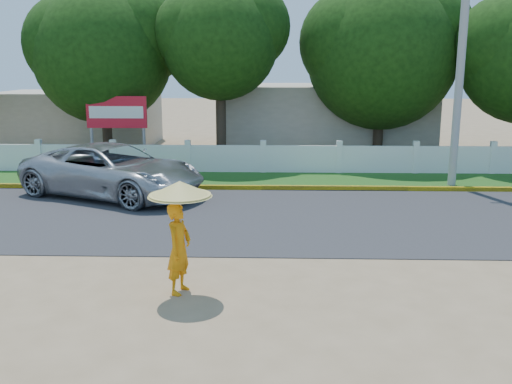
# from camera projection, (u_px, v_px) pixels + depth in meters

# --- Properties ---
(ground) EXTENTS (120.00, 120.00, 0.00)m
(ground) POSITION_uv_depth(u_px,v_px,m) (253.00, 274.00, 11.82)
(ground) COLOR #9E8460
(ground) RESTS_ON ground
(road) EXTENTS (60.00, 7.00, 0.02)m
(road) POSITION_uv_depth(u_px,v_px,m) (259.00, 217.00, 16.20)
(road) COLOR #38383A
(road) RESTS_ON ground
(grass_verge) EXTENTS (60.00, 3.50, 0.03)m
(grass_verge) POSITION_uv_depth(u_px,v_px,m) (262.00, 180.00, 21.32)
(grass_verge) COLOR #2D601E
(grass_verge) RESTS_ON ground
(curb) EXTENTS (40.00, 0.18, 0.16)m
(curb) POSITION_uv_depth(u_px,v_px,m) (261.00, 188.00, 19.65)
(curb) COLOR yellow
(curb) RESTS_ON ground
(fence) EXTENTS (40.00, 0.10, 1.10)m
(fence) POSITION_uv_depth(u_px,v_px,m) (263.00, 159.00, 22.62)
(fence) COLOR silver
(fence) RESTS_ON ground
(building_near) EXTENTS (10.00, 6.00, 3.20)m
(building_near) POSITION_uv_depth(u_px,v_px,m) (325.00, 117.00, 28.92)
(building_near) COLOR #B7AD99
(building_near) RESTS_ON ground
(building_far) EXTENTS (8.00, 5.00, 2.80)m
(building_far) POSITION_uv_depth(u_px,v_px,m) (78.00, 118.00, 30.33)
(building_far) COLOR #B7AD99
(building_far) RESTS_ON ground
(utility_pole) EXTENTS (0.28, 0.28, 7.54)m
(utility_pole) POSITION_uv_depth(u_px,v_px,m) (460.00, 78.00, 19.50)
(utility_pole) COLOR #989895
(utility_pole) RESTS_ON ground
(vehicle) EXTENTS (6.78, 5.15, 1.71)m
(vehicle) POSITION_uv_depth(u_px,v_px,m) (113.00, 170.00, 18.58)
(vehicle) COLOR #A8ABB0
(vehicle) RESTS_ON ground
(monk_with_parasol) EXTENTS (1.19, 1.19, 2.17)m
(monk_with_parasol) POSITION_uv_depth(u_px,v_px,m) (179.00, 221.00, 10.60)
(monk_with_parasol) COLOR orange
(monk_with_parasol) RESTS_ON ground
(billboard) EXTENTS (2.50, 0.13, 2.95)m
(billboard) POSITION_uv_depth(u_px,v_px,m) (117.00, 116.00, 23.52)
(billboard) COLOR gray
(billboard) RESTS_ON ground
(tree_row) EXTENTS (37.26, 7.98, 7.99)m
(tree_row) POSITION_uv_depth(u_px,v_px,m) (308.00, 52.00, 24.49)
(tree_row) COLOR #473828
(tree_row) RESTS_ON ground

